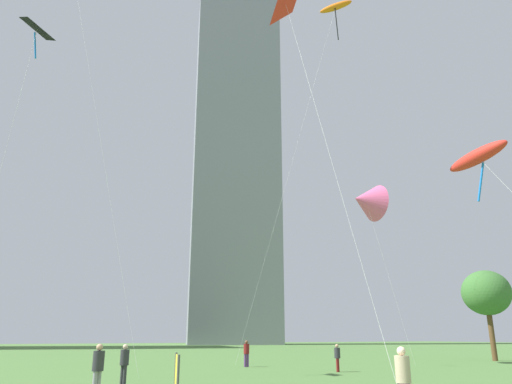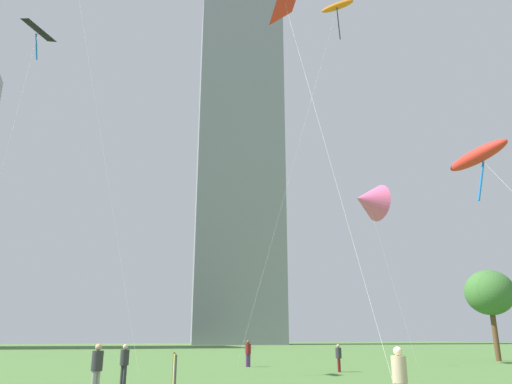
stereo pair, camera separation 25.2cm
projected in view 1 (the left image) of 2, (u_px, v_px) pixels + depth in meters
name	position (u px, v px, depth m)	size (l,w,h in m)	color
person_standing_0	(246.00, 351.00, 34.66)	(0.41, 0.41, 1.83)	#593372
person_standing_1	(124.00, 361.00, 21.75)	(0.39, 0.39, 1.78)	#2D2D33
person_standing_2	(98.00, 366.00, 17.65)	(0.41, 0.41, 1.86)	gray
person_standing_5	(337.00, 356.00, 29.89)	(0.37, 0.37, 1.65)	maroon
person_standing_6	(403.00, 376.00, 13.24)	(0.41, 0.41, 1.86)	#593372
kite_flying_0	(336.00, 8.00, 48.69)	(11.12, 3.73, 34.82)	silver
kite_flying_1	(286.00, 5.00, 25.22)	(1.80, 7.88, 19.69)	silver
kite_flying_2	(38.00, 30.00, 29.78)	(2.67, 4.16, 21.14)	silver
kite_flying_5	(477.00, 157.00, 22.70)	(0.90, 8.59, 10.83)	silver
kite_flying_6	(366.00, 201.00, 40.38)	(3.19, 3.63, 14.68)	silver
park_tree_0	(486.00, 293.00, 44.20)	(4.33, 4.33, 7.98)	brown
distant_highrise_1	(235.00, 162.00, 136.65)	(23.45, 17.26, 99.02)	gray
event_banner	(176.00, 379.00, 15.30)	(0.58, 2.07, 1.60)	#4C4C4C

